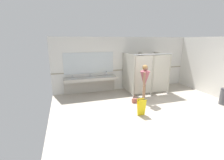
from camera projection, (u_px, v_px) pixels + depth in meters
name	position (u px, v px, depth m)	size (l,w,h in m)	color
ground_plane	(157.00, 114.00, 5.77)	(7.61, 6.73, 0.10)	#B2A899
wall_back	(126.00, 63.00, 8.30)	(7.61, 0.12, 2.75)	silver
wall_back_tile_band	(126.00, 70.00, 8.32)	(7.61, 0.01, 0.06)	#9E937F
vanity_counter	(91.00, 81.00, 7.68)	(2.56, 0.56, 0.94)	#B2ADA3
mirror_panel	(89.00, 63.00, 7.64)	(2.46, 0.02, 1.03)	silver
bathroom_stalls	(147.00, 72.00, 7.65)	(1.92, 1.47, 2.00)	#B2AD9E
person_standing	(145.00, 79.00, 6.38)	(0.55, 0.55, 1.63)	#8C664C
handbag	(135.00, 100.00, 6.61)	(0.25, 0.12, 0.32)	#934C42
soap_dispenser	(106.00, 74.00, 7.91)	(0.07, 0.07, 0.21)	white
wet_floor_sign	(141.00, 107.00, 5.46)	(0.28, 0.19, 0.61)	yellow
floor_drain_cover	(198.00, 113.00, 5.70)	(0.14, 0.14, 0.01)	#B7BABF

